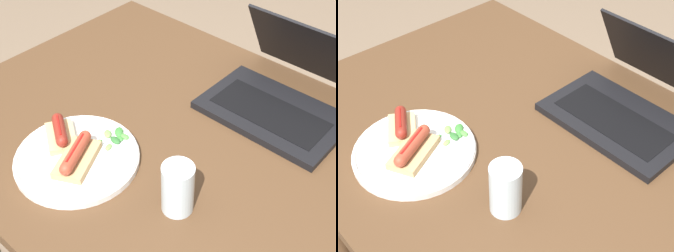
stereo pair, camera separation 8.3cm
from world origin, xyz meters
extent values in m
cube|color=#4C331E|center=(0.00, 0.00, 0.75)|extent=(1.26, 0.84, 0.04)
cylinder|color=#4C331E|center=(-0.54, 0.33, 0.37)|extent=(0.05, 0.05, 0.74)
cube|color=black|center=(0.05, 0.21, 0.78)|extent=(0.33, 0.21, 0.02)
cube|color=black|center=(0.05, 0.20, 0.79)|extent=(0.27, 0.12, 0.00)
cube|color=black|center=(0.05, 0.37, 0.88)|extent=(0.33, 0.11, 0.18)
cube|color=#0C1433|center=(0.05, 0.36, 0.88)|extent=(0.30, 0.09, 0.16)
cylinder|color=white|center=(-0.18, -0.20, 0.78)|extent=(0.27, 0.27, 0.01)
torus|color=white|center=(-0.18, -0.20, 0.79)|extent=(0.26, 0.26, 0.01)
cube|color=tan|center=(-0.24, -0.19, 0.79)|extent=(0.11, 0.10, 0.01)
cylinder|color=maroon|center=(-0.24, -0.19, 0.82)|extent=(0.08, 0.06, 0.03)
sphere|color=maroon|center=(-0.21, -0.21, 0.82)|extent=(0.03, 0.03, 0.03)
sphere|color=maroon|center=(-0.28, -0.17, 0.82)|extent=(0.03, 0.03, 0.03)
cylinder|color=red|center=(-0.24, -0.19, 0.83)|extent=(0.06, 0.04, 0.00)
cube|color=tan|center=(-0.16, -0.21, 0.80)|extent=(0.11, 0.13, 0.02)
cylinder|color=#9E3D28|center=(-0.16, -0.21, 0.82)|extent=(0.07, 0.10, 0.03)
sphere|color=#9E3D28|center=(-0.14, -0.25, 0.82)|extent=(0.03, 0.03, 0.03)
sphere|color=#9E3D28|center=(-0.18, -0.16, 0.82)|extent=(0.03, 0.03, 0.03)
cylinder|color=red|center=(-0.16, -0.21, 0.83)|extent=(0.04, 0.08, 0.01)
ellipsoid|color=#709E4C|center=(-0.15, -0.11, 0.79)|extent=(0.03, 0.02, 0.01)
ellipsoid|color=#387A33|center=(-0.15, -0.10, 0.79)|extent=(0.03, 0.02, 0.01)
ellipsoid|color=#2D662D|center=(-0.15, -0.11, 0.79)|extent=(0.03, 0.02, 0.01)
ellipsoid|color=#4C8E3D|center=(-0.14, -0.09, 0.79)|extent=(0.02, 0.01, 0.01)
ellipsoid|color=#709E4C|center=(-0.18, -0.11, 0.79)|extent=(0.03, 0.03, 0.01)
ellipsoid|color=#709E4C|center=(-0.14, -0.14, 0.79)|extent=(0.02, 0.02, 0.01)
ellipsoid|color=#2D662D|center=(-0.17, -0.14, 0.79)|extent=(0.01, 0.02, 0.00)
ellipsoid|color=#387A33|center=(-0.16, -0.09, 0.79)|extent=(0.04, 0.04, 0.01)
cylinder|color=silver|center=(0.07, -0.15, 0.83)|extent=(0.06, 0.06, 0.11)
camera|label=1|loc=(0.44, -0.60, 1.49)|focal=50.00mm
camera|label=2|loc=(0.50, -0.54, 1.49)|focal=50.00mm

